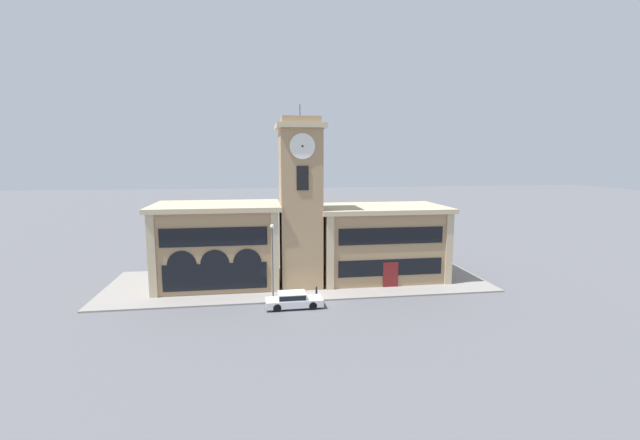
# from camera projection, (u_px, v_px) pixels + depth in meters

# --- Properties ---
(ground_plane) EXTENTS (300.00, 300.00, 0.00)m
(ground_plane) POSITION_uv_depth(u_px,v_px,m) (307.00, 302.00, 37.51)
(ground_plane) COLOR #56565B
(sidewalk_kerb) EXTENTS (37.56, 12.46, 0.15)m
(sidewalk_kerb) POSITION_uv_depth(u_px,v_px,m) (299.00, 281.00, 43.60)
(sidewalk_kerb) COLOR gray
(sidewalk_kerb) RESTS_ON ground_plane
(clock_tower) EXTENTS (4.57, 4.57, 17.49)m
(clock_tower) POSITION_uv_depth(u_px,v_px,m) (301.00, 203.00, 41.03)
(clock_tower) COLOR #9E7F5B
(clock_tower) RESTS_ON ground_plane
(town_hall_left_wing) EXTENTS (12.28, 8.30, 8.11)m
(town_hall_left_wing) POSITION_uv_depth(u_px,v_px,m) (218.00, 244.00, 42.23)
(town_hall_left_wing) COLOR #9E7F5B
(town_hall_left_wing) RESTS_ON ground_plane
(town_hall_right_wing) EXTENTS (13.24, 8.30, 7.63)m
(town_hall_right_wing) POSITION_uv_depth(u_px,v_px,m) (380.00, 242.00, 44.71)
(town_hall_right_wing) COLOR #9E7F5B
(town_hall_right_wing) RESTS_ON ground_plane
(parked_car_near) EXTENTS (4.82, 1.87, 1.32)m
(parked_car_near) POSITION_uv_depth(u_px,v_px,m) (293.00, 300.00, 36.01)
(parked_car_near) COLOR silver
(parked_car_near) RESTS_ON ground_plane
(street_lamp) EXTENTS (0.36, 0.36, 6.78)m
(street_lamp) POSITION_uv_depth(u_px,v_px,m) (272.00, 252.00, 36.74)
(street_lamp) COLOR #4C4C51
(street_lamp) RESTS_ON sidewalk_kerb
(bollard) EXTENTS (0.18, 0.18, 1.06)m
(bollard) POSITION_uv_depth(u_px,v_px,m) (316.00, 292.00, 38.05)
(bollard) COLOR black
(bollard) RESTS_ON sidewalk_kerb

